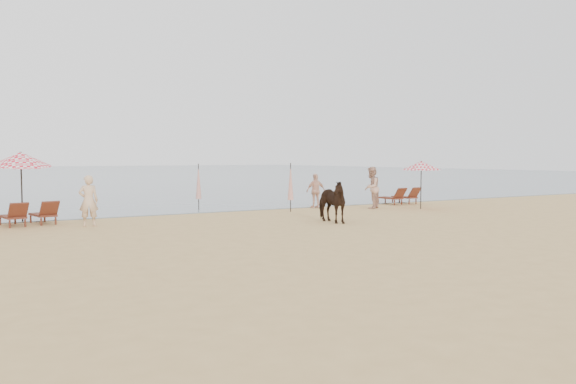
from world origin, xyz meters
The scene contains 12 objects.
ground centered at (0.00, 0.00, 0.00)m, with size 120.00×120.00×0.00m, color tan.
sea centered at (0.00, 80.00, 0.00)m, with size 160.00×140.00×0.06m, color #51606B.
lounger_cluster_left centered at (-7.70, 8.99, 0.39)m, with size 1.82×1.77×0.56m.
lounger_cluster_right centered at (8.87, 9.38, 0.39)m, with size 1.69×1.63×0.56m.
umbrella_open_left_b centered at (-7.84, 10.06, 2.22)m, with size 2.01×2.05×2.57m.
umbrella_open_right centered at (7.97, 7.00, 1.92)m, with size 1.75×1.75×2.13m.
umbrella_closed_left centered at (-0.80, 11.35, 1.24)m, with size 0.25×0.25×2.02m.
umbrella_closed_right centered at (2.26, 8.69, 1.26)m, with size 0.25×0.25×2.05m.
cow centered at (1.49, 4.66, 0.74)m, with size 0.80×1.76×1.48m, color black.
beachgoer_left centered at (-6.03, 7.78, 0.85)m, with size 0.62×0.41×1.70m, color #D9AF87.
beachgoer_right_a centered at (6.20, 8.27, 0.94)m, with size 0.91×0.71×1.87m, color tan.
beachgoer_right_b centered at (4.16, 9.69, 0.78)m, with size 0.91×0.38×1.56m, color #DCA489.
Camera 1 is at (-9.56, -11.54, 2.26)m, focal length 35.00 mm.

